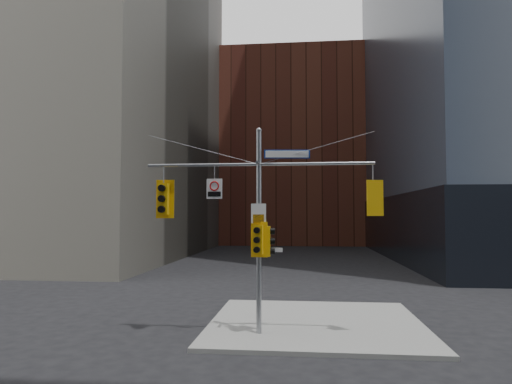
% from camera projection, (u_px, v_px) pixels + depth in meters
% --- Properties ---
extents(ground, '(160.00, 160.00, 0.00)m').
position_uv_depth(ground, '(253.00, 355.00, 13.72)').
color(ground, black).
rests_on(ground, ground).
extents(sidewalk_corner, '(8.00, 8.00, 0.15)m').
position_uv_depth(sidewalk_corner, '(316.00, 323.00, 17.49)').
color(sidewalk_corner, gray).
rests_on(sidewalk_corner, ground).
extents(brick_midrise, '(26.00, 20.00, 28.00)m').
position_uv_depth(brick_midrise, '(293.00, 153.00, 72.04)').
color(brick_midrise, brown).
rests_on(brick_midrise, ground).
extents(signal_assembly, '(8.00, 0.80, 7.30)m').
position_uv_depth(signal_assembly, '(259.00, 209.00, 15.92)').
color(signal_assembly, gray).
rests_on(signal_assembly, ground).
extents(traffic_light_west_arm, '(0.66, 0.52, 1.39)m').
position_uv_depth(traffic_light_west_arm, '(164.00, 199.00, 16.30)').
color(traffic_light_west_arm, '#ECAB0C').
rests_on(traffic_light_west_arm, ground).
extents(traffic_light_east_arm, '(0.57, 0.53, 1.22)m').
position_uv_depth(traffic_light_east_arm, '(373.00, 198.00, 15.54)').
color(traffic_light_east_arm, '#ECAB0C').
rests_on(traffic_light_east_arm, ground).
extents(traffic_light_pole_side, '(0.40, 0.34, 1.05)m').
position_uv_depth(traffic_light_pole_side, '(268.00, 241.00, 15.84)').
color(traffic_light_pole_side, '#ECAB0C').
rests_on(traffic_light_pole_side, ground).
extents(traffic_light_pole_front, '(0.58, 0.50, 1.22)m').
position_uv_depth(traffic_light_pole_front, '(258.00, 240.00, 15.60)').
color(traffic_light_pole_front, '#ECAB0C').
rests_on(traffic_light_pole_front, ground).
extents(street_sign_blade, '(1.60, 0.21, 0.31)m').
position_uv_depth(street_sign_blade, '(287.00, 154.00, 15.92)').
color(street_sign_blade, navy).
rests_on(street_sign_blade, ground).
extents(regulatory_sign_arm, '(0.57, 0.11, 0.71)m').
position_uv_depth(regulatory_sign_arm, '(214.00, 188.00, 16.10)').
color(regulatory_sign_arm, silver).
rests_on(regulatory_sign_arm, ground).
extents(regulatory_sign_pole, '(0.52, 0.07, 0.68)m').
position_uv_depth(regulatory_sign_pole, '(259.00, 214.00, 15.80)').
color(regulatory_sign_pole, silver).
rests_on(regulatory_sign_pole, ground).
extents(street_blade_ew, '(0.75, 0.05, 0.15)m').
position_uv_depth(street_blade_ew, '(272.00, 250.00, 15.81)').
color(street_blade_ew, silver).
rests_on(street_blade_ew, ground).
extents(street_blade_ns, '(0.06, 0.75, 0.15)m').
position_uv_depth(street_blade_ns, '(260.00, 255.00, 16.29)').
color(street_blade_ns, '#145926').
rests_on(street_blade_ns, ground).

